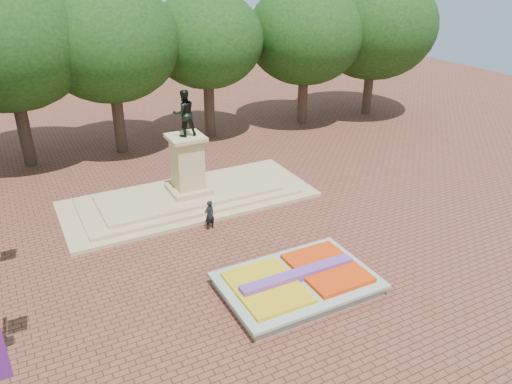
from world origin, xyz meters
The scene contains 5 objects.
ground centered at (0.00, 0.00, 0.00)m, with size 90.00×90.00×0.00m, color brown.
flower_bed centered at (1.03, -2.00, 0.38)m, with size 6.30×4.30×0.91m.
monument centered at (0.00, 8.00, 0.88)m, with size 14.00×6.00×6.40m.
tree_row_back centered at (2.33, 18.00, 6.67)m, with size 44.80×8.80×10.43m.
pedestrian centered at (-0.21, 4.50, 0.79)m, with size 0.58×0.38×1.58m, color black.
Camera 1 is at (-8.43, -16.35, 12.69)m, focal length 35.00 mm.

